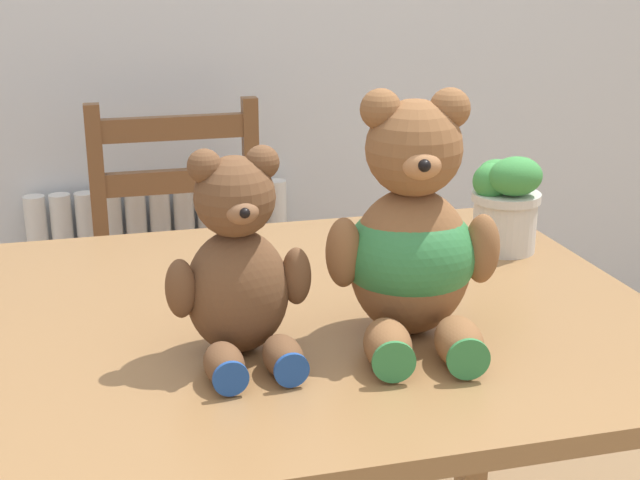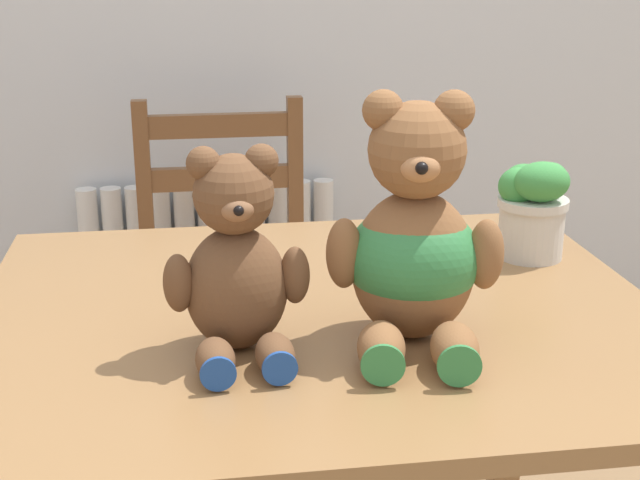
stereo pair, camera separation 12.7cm
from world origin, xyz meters
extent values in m
cylinder|color=white|center=(-0.49, 1.63, 0.34)|extent=(0.06, 0.06, 0.67)
cylinder|color=white|center=(-0.42, 1.63, 0.34)|extent=(0.06, 0.06, 0.67)
cylinder|color=white|center=(-0.36, 1.63, 0.34)|extent=(0.06, 0.06, 0.67)
cylinder|color=white|center=(-0.29, 1.63, 0.34)|extent=(0.06, 0.06, 0.67)
cylinder|color=white|center=(-0.22, 1.63, 0.34)|extent=(0.06, 0.06, 0.67)
cylinder|color=white|center=(-0.15, 1.63, 0.34)|extent=(0.06, 0.06, 0.67)
cylinder|color=white|center=(-0.08, 1.63, 0.34)|extent=(0.06, 0.06, 0.67)
cylinder|color=white|center=(-0.02, 1.63, 0.34)|extent=(0.06, 0.06, 0.67)
cylinder|color=white|center=(0.05, 1.63, 0.34)|extent=(0.06, 0.06, 0.67)
cylinder|color=white|center=(0.12, 1.63, 0.34)|extent=(0.06, 0.06, 0.67)
cylinder|color=white|center=(0.19, 1.63, 0.34)|extent=(0.06, 0.06, 0.67)
cube|color=white|center=(-0.15, 1.63, 0.02)|extent=(0.74, 0.10, 0.04)
cube|color=olive|center=(0.00, 0.47, 0.75)|extent=(1.10, 0.94, 0.03)
cube|color=olive|center=(-0.50, 0.89, 0.37)|extent=(0.06, 0.06, 0.73)
cube|color=olive|center=(0.50, 0.89, 0.37)|extent=(0.06, 0.06, 0.73)
cube|color=brown|center=(-0.12, 1.25, 0.46)|extent=(0.44, 0.46, 0.03)
cube|color=brown|center=(0.08, 1.04, 0.22)|extent=(0.04, 0.04, 0.45)
cube|color=brown|center=(-0.32, 1.04, 0.22)|extent=(0.04, 0.04, 0.45)
cube|color=brown|center=(0.08, 1.46, 0.47)|extent=(0.04, 0.04, 0.95)
cube|color=brown|center=(-0.32, 1.46, 0.47)|extent=(0.04, 0.04, 0.95)
cube|color=brown|center=(-0.12, 1.46, 0.88)|extent=(0.36, 0.03, 0.06)
cube|color=brown|center=(-0.12, 1.46, 0.74)|extent=(0.36, 0.03, 0.06)
ellipsoid|color=brown|center=(-0.14, 0.34, 0.85)|extent=(0.15, 0.13, 0.18)
sphere|color=brown|center=(-0.14, 0.34, 0.99)|extent=(0.11, 0.11, 0.11)
sphere|color=brown|center=(-0.10, 0.34, 1.04)|extent=(0.05, 0.05, 0.05)
sphere|color=brown|center=(-0.18, 0.34, 1.04)|extent=(0.05, 0.05, 0.05)
ellipsoid|color=#8C5F3F|center=(-0.14, 0.30, 0.99)|extent=(0.05, 0.05, 0.04)
sphere|color=black|center=(-0.14, 0.28, 0.99)|extent=(0.01, 0.01, 0.01)
ellipsoid|color=brown|center=(-0.06, 0.33, 0.87)|extent=(0.04, 0.04, 0.09)
ellipsoid|color=brown|center=(-0.22, 0.32, 0.87)|extent=(0.04, 0.04, 0.09)
ellipsoid|color=brown|center=(-0.09, 0.25, 0.79)|extent=(0.06, 0.09, 0.05)
cylinder|color=#1E4793|center=(-0.09, 0.20, 0.79)|extent=(0.05, 0.01, 0.05)
ellipsoid|color=brown|center=(-0.18, 0.24, 0.79)|extent=(0.06, 0.09, 0.05)
cylinder|color=#1E4793|center=(-0.17, 0.20, 0.79)|extent=(0.05, 0.01, 0.05)
ellipsoid|color=brown|center=(0.12, 0.34, 0.88)|extent=(0.21, 0.18, 0.22)
sphere|color=brown|center=(0.12, 0.34, 1.05)|extent=(0.14, 0.14, 0.14)
sphere|color=brown|center=(0.17, 0.33, 1.10)|extent=(0.06, 0.06, 0.06)
sphere|color=brown|center=(0.07, 0.35, 1.10)|extent=(0.06, 0.06, 0.06)
ellipsoid|color=#B2794C|center=(0.11, 0.29, 1.04)|extent=(0.07, 0.06, 0.04)
sphere|color=black|center=(0.11, 0.26, 1.04)|extent=(0.02, 0.02, 0.02)
ellipsoid|color=brown|center=(0.22, 0.30, 0.90)|extent=(0.06, 0.06, 0.11)
ellipsoid|color=brown|center=(0.02, 0.34, 0.90)|extent=(0.06, 0.06, 0.11)
ellipsoid|color=brown|center=(0.15, 0.22, 0.80)|extent=(0.08, 0.12, 0.07)
cylinder|color=#337F42|center=(0.14, 0.16, 0.80)|extent=(0.06, 0.02, 0.06)
ellipsoid|color=brown|center=(0.05, 0.23, 0.80)|extent=(0.08, 0.12, 0.07)
cylinder|color=#337F42|center=(0.04, 0.18, 0.80)|extent=(0.06, 0.02, 0.06)
ellipsoid|color=#337F42|center=(0.12, 0.34, 0.89)|extent=(0.22, 0.20, 0.16)
cylinder|color=beige|center=(0.43, 0.66, 0.82)|extent=(0.12, 0.12, 0.11)
cylinder|color=beige|center=(0.43, 0.66, 0.87)|extent=(0.13, 0.13, 0.02)
ellipsoid|color=#3D8E42|center=(0.46, 0.66, 0.91)|extent=(0.07, 0.06, 0.06)
ellipsoid|color=#3D8E42|center=(0.42, 0.69, 0.91)|extent=(0.07, 0.06, 0.05)
ellipsoid|color=#3D8E42|center=(0.40, 0.66, 0.90)|extent=(0.07, 0.06, 0.07)
ellipsoid|color=#3D8E42|center=(0.43, 0.63, 0.92)|extent=(0.10, 0.08, 0.07)
camera|label=1|loc=(-0.32, -0.83, 1.32)|focal=50.00mm
camera|label=2|loc=(-0.20, -0.85, 1.32)|focal=50.00mm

